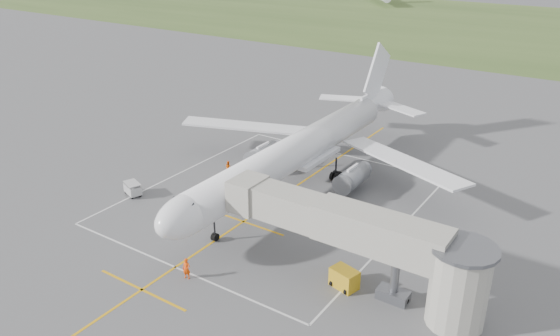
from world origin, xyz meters
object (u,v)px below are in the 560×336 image
Objects in this scene: ramp_worker_nose at (187,269)px; ramp_worker_wing at (228,167)px; airliner at (299,150)px; baggage_cart at (133,189)px; gpu_unit at (344,278)px; jet_bridge at (371,241)px.

ramp_worker_nose is 1.19× the size of ramp_worker_wing.
airliner reaches higher than ramp_worker_wing.
baggage_cart is at bearing -137.66° from airliner.
gpu_unit is at bearing 166.50° from ramp_worker_wing.
jet_bridge is 4.37m from gpu_unit.
gpu_unit is at bearing 12.57° from ramp_worker_nose.
airliner reaches higher than gpu_unit.
baggage_cart is 18.26m from ramp_worker_nose.
jet_bridge is 9.24× the size of baggage_cart.
ramp_worker_wing is (-24.67, 12.17, -3.93)m from jet_bridge.
airliner is 20.69m from gpu_unit.
gpu_unit reaches higher than ramp_worker_wing.
jet_bridge is (15.72, -14.25, 0.35)m from airliner.
jet_bridge is at bearing 17.51° from baggage_cart.
ramp_worker_nose is at bearing -7.69° from baggage_cart.
ramp_worker_wing reaches higher than baggage_cart.
ramp_worker_wing is (-22.83, 12.85, -0.03)m from gpu_unit.
airliner is 2.00× the size of jet_bridge.
gpu_unit is at bearing -159.71° from jet_bridge.
airliner reaches higher than baggage_cart.
ramp_worker_nose is at bearing -84.56° from airliner.
jet_bridge is at bearing 169.62° from ramp_worker_wing.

